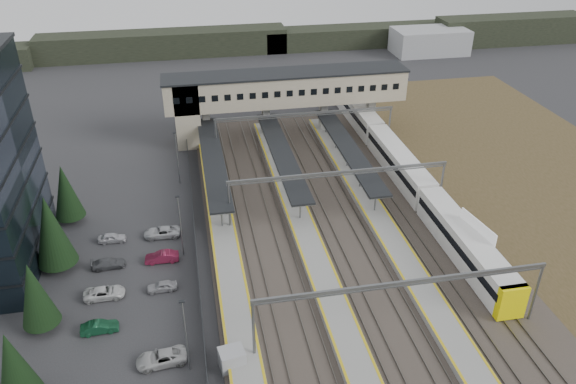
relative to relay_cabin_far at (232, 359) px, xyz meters
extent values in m
plane|color=#2B2B2D|center=(4.13, 8.56, -1.04)|extent=(220.00, 220.00, 0.00)
cone|color=black|center=(-17.87, -0.44, 3.36)|extent=(3.54, 3.54, 6.80)
cylinder|color=black|center=(-17.87, 8.56, -0.44)|extent=(0.44, 0.44, 1.20)
cone|color=black|center=(-17.87, 8.56, 3.46)|extent=(3.64, 3.64, 7.00)
cylinder|color=black|center=(-17.87, 18.56, -0.44)|extent=(0.44, 0.44, 1.20)
cone|color=black|center=(-17.87, 18.56, 4.21)|extent=(4.42, 4.42, 8.50)
cylinder|color=black|center=(-17.87, 28.56, -0.44)|extent=(0.44, 0.44, 1.20)
cone|color=black|center=(-17.87, 28.56, 3.56)|extent=(3.74, 3.74, 7.20)
imported|color=#114026|center=(-12.37, 7.06, -0.44)|extent=(3.70, 1.48, 1.20)
imported|color=silver|center=(-12.37, 12.36, -0.44)|extent=(4.32, 2.03, 1.19)
imported|color=#4A4C50|center=(-12.37, 17.66, -0.48)|extent=(3.94, 1.79, 1.12)
imported|color=#BCBBC1|center=(-12.37, 22.96, -0.47)|extent=(3.40, 1.49, 1.14)
imported|color=#BABABA|center=(-6.37, 1.76, -0.39)|extent=(4.82, 2.57, 1.29)
imported|color=#9A999E|center=(-6.37, 12.36, -0.48)|extent=(3.31, 1.41, 1.11)
imported|color=maroon|center=(-6.37, 17.66, -0.40)|extent=(3.92, 1.45, 1.28)
imported|color=#B9BABE|center=(-6.37, 22.96, -0.42)|extent=(4.55, 2.25, 1.24)
cylinder|color=slate|center=(-3.87, 0.56, 2.96)|extent=(0.16, 0.16, 8.00)
cube|color=black|center=(-3.87, 0.56, 6.96)|extent=(0.50, 0.25, 0.15)
cylinder|color=slate|center=(-3.87, 18.56, 2.96)|extent=(0.16, 0.16, 8.00)
cube|color=black|center=(-3.87, 18.56, 6.96)|extent=(0.50, 0.25, 0.15)
cylinder|color=slate|center=(-3.87, 36.56, 2.96)|extent=(0.16, 0.16, 8.00)
cube|color=black|center=(-3.87, 36.56, 6.96)|extent=(0.50, 0.25, 0.15)
cube|color=#26282B|center=(-2.37, 13.56, -0.04)|extent=(0.08, 90.00, 2.00)
cube|color=#9D9FA2|center=(0.00, 0.00, 0.00)|extent=(2.55, 2.24, 2.08)
cube|color=#352F29|center=(16.13, 13.56, -0.94)|extent=(34.00, 90.00, 0.20)
cube|color=#59544C|center=(3.41, 13.56, -0.76)|extent=(0.08, 90.00, 0.14)
cube|color=#59544C|center=(4.85, 13.56, -0.76)|extent=(0.08, 90.00, 0.14)
cube|color=#59544C|center=(7.41, 13.56, -0.76)|extent=(0.08, 90.00, 0.14)
cube|color=#59544C|center=(8.85, 13.56, -0.76)|extent=(0.08, 90.00, 0.14)
cube|color=#59544C|center=(13.41, 13.56, -0.76)|extent=(0.08, 90.00, 0.14)
cube|color=#59544C|center=(14.85, 13.56, -0.76)|extent=(0.08, 90.00, 0.14)
cube|color=#59544C|center=(17.41, 13.56, -0.76)|extent=(0.08, 90.00, 0.14)
cube|color=#59544C|center=(18.85, 13.56, -0.76)|extent=(0.08, 90.00, 0.14)
cube|color=#59544C|center=(23.41, 13.56, -0.76)|extent=(0.08, 90.00, 0.14)
cube|color=#59544C|center=(24.85, 13.56, -0.76)|extent=(0.08, 90.00, 0.14)
cube|color=#59544C|center=(27.41, 13.56, -0.76)|extent=(0.08, 90.00, 0.14)
cube|color=#59544C|center=(28.85, 13.56, -0.76)|extent=(0.08, 90.00, 0.14)
cube|color=gray|center=(1.13, 13.56, -0.59)|extent=(3.20, 82.00, 0.90)
cube|color=gold|center=(-0.32, 13.56, -0.13)|extent=(0.25, 82.00, 0.02)
cube|color=gold|center=(2.58, 13.56, -0.13)|extent=(0.25, 82.00, 0.02)
cube|color=gray|center=(11.13, 13.56, -0.59)|extent=(3.20, 82.00, 0.90)
cube|color=gold|center=(9.68, 13.56, -0.13)|extent=(0.25, 82.00, 0.02)
cube|color=gold|center=(12.58, 13.56, -0.13)|extent=(0.25, 82.00, 0.02)
cube|color=gray|center=(21.13, 13.56, -0.59)|extent=(3.20, 82.00, 0.90)
cube|color=gold|center=(19.68, 13.56, -0.13)|extent=(0.25, 82.00, 0.02)
cube|color=gold|center=(22.58, 13.56, -0.13)|extent=(0.25, 82.00, 0.02)
cube|color=black|center=(1.13, 35.56, 2.96)|extent=(3.00, 30.00, 0.25)
cube|color=slate|center=(1.13, 35.56, 2.81)|extent=(3.10, 30.00, 0.12)
cylinder|color=slate|center=(1.13, 22.56, 1.36)|extent=(0.20, 0.20, 3.10)
cylinder|color=slate|center=(1.13, 29.06, 1.36)|extent=(0.20, 0.20, 3.10)
cylinder|color=slate|center=(1.13, 35.56, 1.36)|extent=(0.20, 0.20, 3.10)
cylinder|color=slate|center=(1.13, 42.06, 1.36)|extent=(0.20, 0.20, 3.10)
cylinder|color=slate|center=(1.13, 48.56, 1.36)|extent=(0.20, 0.20, 3.10)
cube|color=black|center=(11.13, 35.56, 2.96)|extent=(3.00, 30.00, 0.25)
cube|color=slate|center=(11.13, 35.56, 2.81)|extent=(3.10, 30.00, 0.12)
cylinder|color=slate|center=(11.13, 22.56, 1.36)|extent=(0.20, 0.20, 3.10)
cylinder|color=slate|center=(11.13, 29.06, 1.36)|extent=(0.20, 0.20, 3.10)
cylinder|color=slate|center=(11.13, 35.56, 1.36)|extent=(0.20, 0.20, 3.10)
cylinder|color=slate|center=(11.13, 42.06, 1.36)|extent=(0.20, 0.20, 3.10)
cylinder|color=slate|center=(11.13, 48.56, 1.36)|extent=(0.20, 0.20, 3.10)
cube|color=black|center=(21.13, 35.56, 2.96)|extent=(3.00, 30.00, 0.25)
cube|color=slate|center=(21.13, 35.56, 2.81)|extent=(3.10, 30.00, 0.12)
cylinder|color=slate|center=(21.13, 22.56, 1.36)|extent=(0.20, 0.20, 3.10)
cylinder|color=slate|center=(21.13, 29.06, 1.36)|extent=(0.20, 0.20, 3.10)
cylinder|color=slate|center=(21.13, 35.56, 1.36)|extent=(0.20, 0.20, 3.10)
cylinder|color=slate|center=(21.13, 42.06, 1.36)|extent=(0.20, 0.20, 3.10)
cylinder|color=slate|center=(21.13, 48.56, 1.36)|extent=(0.20, 0.20, 3.10)
cube|color=tan|center=(14.63, 50.56, 7.46)|extent=(40.00, 6.00, 5.00)
cube|color=black|center=(14.63, 50.56, 10.01)|extent=(40.40, 6.40, 0.30)
cube|color=tan|center=(-1.87, 50.56, 4.46)|extent=(4.00, 6.00, 11.00)
cube|color=black|center=(-3.37, 47.54, 7.56)|extent=(1.00, 0.06, 1.00)
cube|color=black|center=(-1.37, 47.54, 7.56)|extent=(1.00, 0.06, 1.00)
cube|color=black|center=(0.63, 47.54, 7.56)|extent=(1.00, 0.06, 1.00)
cube|color=black|center=(2.63, 47.54, 7.56)|extent=(1.00, 0.06, 1.00)
cube|color=black|center=(4.63, 47.54, 7.56)|extent=(1.00, 0.06, 1.00)
cube|color=black|center=(6.63, 47.54, 7.56)|extent=(1.00, 0.06, 1.00)
cube|color=black|center=(8.63, 47.54, 7.56)|extent=(1.00, 0.06, 1.00)
cube|color=black|center=(10.63, 47.54, 7.56)|extent=(1.00, 0.06, 1.00)
cube|color=black|center=(12.63, 47.54, 7.56)|extent=(1.00, 0.06, 1.00)
cube|color=black|center=(14.63, 47.54, 7.56)|extent=(1.00, 0.06, 1.00)
cube|color=black|center=(16.63, 47.54, 7.56)|extent=(1.00, 0.06, 1.00)
cube|color=black|center=(18.63, 47.54, 7.56)|extent=(1.00, 0.06, 1.00)
cube|color=black|center=(20.63, 47.54, 7.56)|extent=(1.00, 0.06, 1.00)
cube|color=black|center=(22.63, 47.54, 7.56)|extent=(1.00, 0.06, 1.00)
cube|color=black|center=(24.63, 47.54, 7.56)|extent=(1.00, 0.06, 1.00)
cube|color=black|center=(26.63, 47.54, 7.56)|extent=(1.00, 0.06, 1.00)
cube|color=black|center=(28.63, 47.54, 7.56)|extent=(1.00, 0.06, 1.00)
cube|color=black|center=(30.63, 47.54, 7.56)|extent=(1.00, 0.06, 1.00)
cube|color=black|center=(32.63, 47.54, 7.56)|extent=(1.00, 0.06, 1.00)
cube|color=gray|center=(-0.37, 50.56, 1.96)|extent=(1.20, 1.60, 6.00)
cube|color=gray|center=(1.13, 50.56, 1.96)|extent=(1.20, 1.60, 6.00)
cube|color=gray|center=(11.13, 50.56, 1.96)|extent=(1.20, 1.60, 6.00)
cube|color=gray|center=(21.13, 50.56, 1.96)|extent=(1.20, 1.60, 6.00)
cube|color=gray|center=(29.63, 50.56, 1.96)|extent=(1.20, 1.60, 6.00)
cylinder|color=slate|center=(2.13, 0.56, 2.46)|extent=(0.28, 0.28, 7.00)
cylinder|color=slate|center=(30.13, 0.56, 2.46)|extent=(0.28, 0.28, 7.00)
cube|color=slate|center=(16.13, 0.56, 5.96)|extent=(28.40, 0.25, 0.35)
cube|color=slate|center=(16.13, 0.56, 5.56)|extent=(28.40, 0.12, 0.12)
cylinder|color=slate|center=(2.13, 22.56, 2.46)|extent=(0.28, 0.28, 7.00)
cylinder|color=slate|center=(30.13, 22.56, 2.46)|extent=(0.28, 0.28, 7.00)
cube|color=slate|center=(16.13, 22.56, 5.96)|extent=(28.40, 0.25, 0.35)
cube|color=slate|center=(16.13, 22.56, 5.56)|extent=(28.40, 0.12, 0.12)
cylinder|color=slate|center=(2.13, 42.56, 2.46)|extent=(0.28, 0.28, 7.00)
cylinder|color=slate|center=(30.13, 42.56, 2.46)|extent=(0.28, 0.28, 7.00)
cube|color=slate|center=(16.13, 42.56, 5.96)|extent=(28.40, 0.25, 0.35)
cube|color=slate|center=(16.13, 42.56, 5.56)|extent=(28.40, 0.12, 0.12)
cube|color=white|center=(28.13, 11.25, 1.18)|extent=(2.96, 20.52, 3.80)
cube|color=black|center=(28.13, 11.25, 1.60)|extent=(3.02, 19.92, 0.95)
cube|color=slate|center=(28.13, 11.25, -0.46)|extent=(2.53, 19.12, 0.53)
cube|color=white|center=(28.13, 32.37, 1.18)|extent=(2.96, 20.52, 3.80)
cube|color=black|center=(28.13, 32.37, 1.60)|extent=(3.02, 19.92, 0.95)
cube|color=slate|center=(28.13, 32.37, -0.46)|extent=(2.53, 19.12, 0.53)
cube|color=white|center=(28.13, 53.48, 1.18)|extent=(2.96, 20.52, 3.80)
cube|color=black|center=(28.13, 53.48, 1.60)|extent=(3.02, 19.92, 0.95)
cube|color=slate|center=(28.13, 53.48, -0.46)|extent=(2.53, 19.12, 0.53)
cube|color=#FCEA04|center=(28.13, 1.10, 1.18)|extent=(2.98, 0.90, 3.80)
cylinder|color=slate|center=(29.24, 8.41, 0.65)|extent=(0.20, 0.20, 3.37)
cylinder|color=slate|center=(29.24, 13.73, 0.65)|extent=(0.20, 0.20, 3.37)
cube|color=silver|center=(29.24, 11.07, 2.81)|extent=(1.12, 6.27, 3.16)
cube|color=black|center=(-5.87, 103.56, 1.96)|extent=(60.00, 8.00, 6.00)
cube|color=black|center=(44.13, 103.56, 1.46)|extent=(50.00, 8.00, 5.00)
cube|color=black|center=(84.13, 98.56, 2.46)|extent=(40.00, 8.00, 7.00)
cube|color=#9D9FA2|center=(59.13, 93.56, 1.96)|extent=(18.00, 10.00, 6.00)
camera|label=1|loc=(-1.96, -37.03, 38.49)|focal=35.00mm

